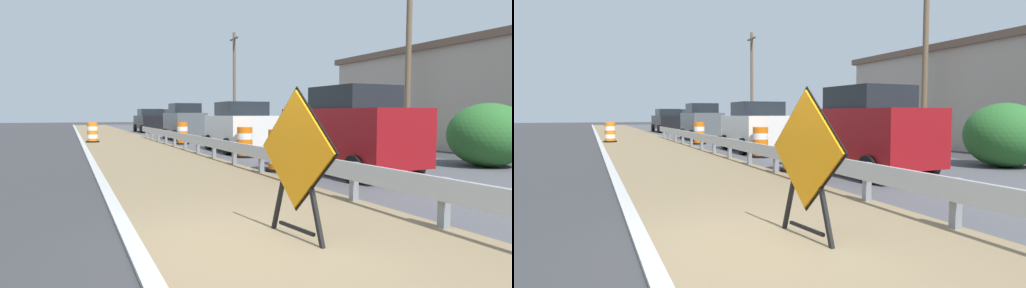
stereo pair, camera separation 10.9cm
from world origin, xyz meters
The scene contains 20 objects.
ground_plane centered at (0.00, 0.00, 0.00)m, with size 160.00×160.00×0.00m, color #333335.
median_dirt_strip centered at (0.84, 0.00, 0.00)m, with size 4.09×120.00×0.01m, color #7F6B4C.
curb_near_edge centered at (-1.30, 0.00, 0.00)m, with size 0.20×120.00×0.11m, color #ADADA8.
guardrail_median centered at (2.65, 1.82, 0.52)m, with size 0.18×46.98×0.71m.
warning_sign_diamond centered at (0.64, 0.18, 1.04)m, with size 0.24×1.55×1.91m.
traffic_barrel_nearest centered at (3.26, 5.97, 0.52)m, with size 0.70×0.70×1.14m.
traffic_barrel_close centered at (3.82, 9.82, 0.49)m, with size 0.69×0.69×1.09m.
traffic_barrel_mid centered at (3.39, 17.30, 0.52)m, with size 0.67×0.67×1.14m.
traffic_barrel_far centered at (-0.75, 20.79, 0.50)m, with size 0.70×0.70×1.09m.
car_lead_near_lane centered at (4.59, 12.27, 1.02)m, with size 2.28×4.12×2.05m.
car_trailing_near_lane centered at (7.67, 51.64, 1.03)m, with size 2.16×4.72×2.05m.
car_lead_far_lane centered at (4.41, 32.94, 0.99)m, with size 2.28×4.47×1.97m.
car_mid_far_lane centered at (7.75, 43.45, 1.02)m, with size 2.20×4.22×2.04m.
car_trailing_far_lane centered at (4.43, 21.07, 1.08)m, with size 1.98×4.08×2.17m.
car_distant_a centered at (7.73, 37.44, 0.96)m, with size 2.17×4.78×1.91m.
car_distant_b centered at (4.71, 4.75, 1.12)m, with size 2.08×4.13×2.26m.
roadside_shop_near centered at (16.06, 9.61, 2.33)m, with size 7.60×14.61×4.64m.
utility_pole_near centered at (11.44, 10.04, 4.27)m, with size 0.24×1.80×8.23m.
utility_pole_mid centered at (10.71, 29.27, 4.25)m, with size 0.24×1.80×8.19m.
bush_roadside centered at (9.41, 4.45, 0.94)m, with size 2.29×2.29×1.89m, color #286028.
Camera 2 is at (-1.86, -4.64, 1.57)m, focal length 30.56 mm.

